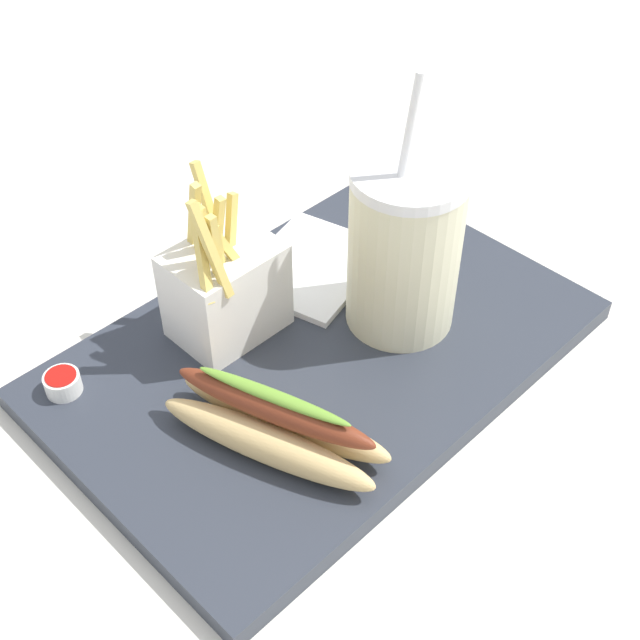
{
  "coord_description": "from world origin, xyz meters",
  "views": [
    {
      "loc": [
        0.38,
        0.38,
        0.56
      ],
      "look_at": [
        0.0,
        0.0,
        0.05
      ],
      "focal_mm": 47.94,
      "sensor_mm": 36.0,
      "label": 1
    }
  ],
  "objects_px": {
    "soda_cup": "(404,248)",
    "napkin_stack": "(311,266)",
    "fries_basket": "(225,288)",
    "ketchup_cup_1": "(62,382)",
    "hot_dog_1": "(275,425)"
  },
  "relations": [
    {
      "from": "ketchup_cup_1",
      "to": "napkin_stack",
      "type": "xyz_separation_m",
      "value": [
        -0.26,
        0.03,
        -0.01
      ]
    },
    {
      "from": "soda_cup",
      "to": "hot_dog_1",
      "type": "xyz_separation_m",
      "value": [
        0.18,
        0.03,
        -0.06
      ]
    },
    {
      "from": "fries_basket",
      "to": "napkin_stack",
      "type": "xyz_separation_m",
      "value": [
        -0.11,
        -0.01,
        -0.04
      ]
    },
    {
      "from": "fries_basket",
      "to": "ketchup_cup_1",
      "type": "relative_size",
      "value": 5.35
    },
    {
      "from": "fries_basket",
      "to": "soda_cup",
      "type": "bearing_deg",
      "value": 141.09
    },
    {
      "from": "fries_basket",
      "to": "napkin_stack",
      "type": "height_order",
      "value": "fries_basket"
    },
    {
      "from": "napkin_stack",
      "to": "soda_cup",
      "type": "bearing_deg",
      "value": 94.87
    },
    {
      "from": "fries_basket",
      "to": "ketchup_cup_1",
      "type": "bearing_deg",
      "value": -15.08
    },
    {
      "from": "hot_dog_1",
      "to": "napkin_stack",
      "type": "height_order",
      "value": "hot_dog_1"
    },
    {
      "from": "soda_cup",
      "to": "fries_basket",
      "type": "distance_m",
      "value": 0.16
    },
    {
      "from": "soda_cup",
      "to": "ketchup_cup_1",
      "type": "relative_size",
      "value": 7.98
    },
    {
      "from": "soda_cup",
      "to": "napkin_stack",
      "type": "distance_m",
      "value": 0.13
    },
    {
      "from": "soda_cup",
      "to": "napkin_stack",
      "type": "relative_size",
      "value": 1.83
    },
    {
      "from": "soda_cup",
      "to": "napkin_stack",
      "type": "bearing_deg",
      "value": -85.13
    },
    {
      "from": "ketchup_cup_1",
      "to": "napkin_stack",
      "type": "height_order",
      "value": "ketchup_cup_1"
    }
  ]
}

